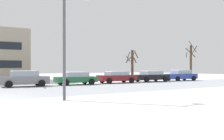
{
  "coord_description": "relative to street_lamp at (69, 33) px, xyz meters",
  "views": [
    {
      "loc": [
        -1.76,
        -15.93,
        1.79
      ],
      "look_at": [
        11.14,
        5.28,
        1.55
      ],
      "focal_mm": 40.65,
      "sensor_mm": 36.0,
      "label": 1
    }
  ],
  "objects": [
    {
      "name": "parked_car_blue",
      "position": [
        20.9,
        11.53,
        -2.92
      ],
      "size": [
        4.58,
        2.13,
        1.48
      ],
      "color": "#283D93",
      "rests_on": "ground"
    },
    {
      "name": "parked_car_black",
      "position": [
        15.7,
        11.61,
        -2.96
      ],
      "size": [
        4.57,
        2.29,
        1.39
      ],
      "color": "black",
      "rests_on": "ground"
    },
    {
      "name": "street_lamp",
      "position": [
        0.0,
        0.0,
        0.0
      ],
      "size": [
        1.57,
        0.36,
        6.1
      ],
      "color": "#4C4F54",
      "rests_on": "ground"
    },
    {
      "name": "parked_car_maroon",
      "position": [
        10.5,
        11.59,
        -2.96
      ],
      "size": [
        4.58,
        2.12,
        1.37
      ],
      "color": "maroon",
      "rests_on": "ground"
    },
    {
      "name": "parked_car_gray",
      "position": [
        0.1,
        11.54,
        -2.91
      ],
      "size": [
        4.49,
        2.26,
        1.51
      ],
      "color": "slate",
      "rests_on": "ground"
    },
    {
      "name": "tree_far_mid",
      "position": [
        25.73,
        14.11,
        -0.83
      ],
      "size": [
        1.93,
        2.05,
        5.89
      ],
      "color": "#423326",
      "rests_on": "ground"
    },
    {
      "name": "parked_car_green",
      "position": [
        5.3,
        11.39,
        -2.98
      ],
      "size": [
        4.33,
        2.22,
        1.35
      ],
      "color": "#1E6038",
      "rests_on": "ground"
    },
    {
      "name": "tree_far_left",
      "position": [
        14.74,
        14.45,
        -1.4
      ],
      "size": [
        1.73,
        1.74,
        4.14
      ],
      "color": "#423326",
      "rests_on": "ground"
    }
  ]
}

